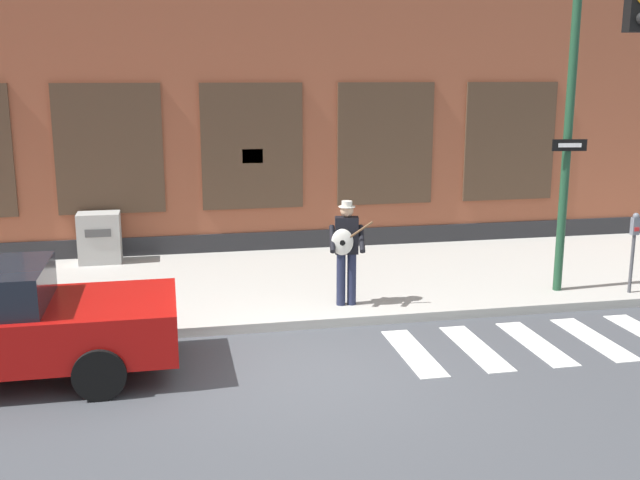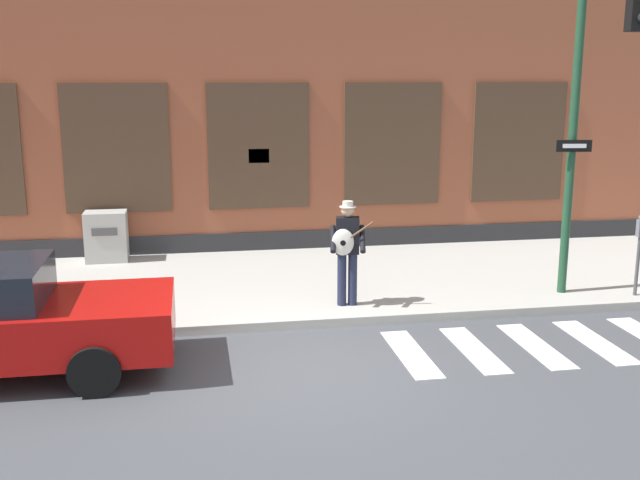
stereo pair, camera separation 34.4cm
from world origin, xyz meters
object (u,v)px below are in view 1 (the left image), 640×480
(traffic_light, at_px, (594,87))
(utility_box, at_px, (100,238))
(busker, at_px, (346,247))
(parking_meter, at_px, (634,240))

(traffic_light, height_order, utility_box, traffic_light)
(busker, distance_m, traffic_light, 4.66)
(traffic_light, bearing_deg, busker, 168.50)
(utility_box, bearing_deg, traffic_light, -29.71)
(busker, distance_m, utility_box, 5.75)
(parking_meter, relative_size, utility_box, 1.39)
(parking_meter, bearing_deg, utility_box, 156.33)
(busker, relative_size, utility_box, 1.70)
(traffic_light, height_order, parking_meter, traffic_light)
(traffic_light, distance_m, parking_meter, 2.99)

